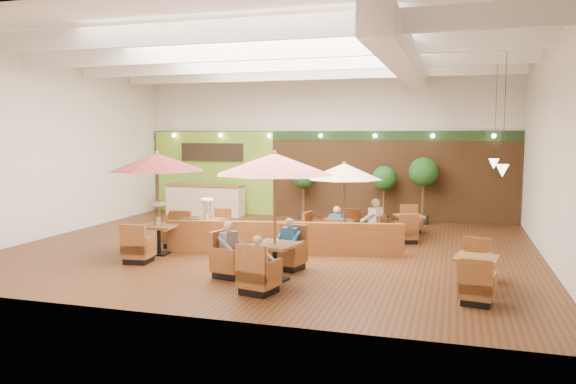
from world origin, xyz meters
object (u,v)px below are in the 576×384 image
at_px(table_0, 157,177).
at_px(diner_3, 338,222).
at_px(service_counter, 205,200).
at_px(topiary_2, 423,174).
at_px(table_2, 344,187).
at_px(diner_4, 374,217).
at_px(diner_2, 230,243).
at_px(booth_divider, 284,238).
at_px(topiary_1, 384,180).
at_px(table_4, 476,275).
at_px(table_5, 400,227).
at_px(diner_1, 288,238).
at_px(diner_0, 259,257).
at_px(table_1, 271,188).
at_px(topiary_0, 303,179).
at_px(table_3, 201,227).

xyz_separation_m(table_0, diner_3, (4.31, 2.03, -1.31)).
distance_m(service_counter, topiary_2, 8.22).
height_order(table_2, diner_4, table_2).
xyz_separation_m(diner_2, diner_4, (2.49, 4.50, 0.03)).
height_order(booth_divider, topiary_1, topiary_1).
xyz_separation_m(table_4, topiary_1, (-2.84, 8.25, 1.15)).
bearing_deg(table_5, topiary_2, 57.54).
relative_size(table_5, topiary_1, 1.23).
distance_m(diner_1, diner_2, 1.44).
xyz_separation_m(table_5, topiary_2, (0.50, 2.71, 1.41)).
bearing_deg(table_2, diner_0, -84.82).
bearing_deg(diner_3, booth_divider, -115.70).
bearing_deg(diner_1, diner_3, -91.08).
height_order(service_counter, table_5, service_counter).
xyz_separation_m(table_1, topiary_1, (1.33, 8.60, -0.50)).
height_order(table_0, table_2, table_0).
relative_size(booth_divider, topiary_0, 3.12).
relative_size(diner_2, diner_4, 0.90).
distance_m(table_2, table_5, 2.41).
relative_size(topiary_1, diner_0, 2.79).
bearing_deg(table_1, table_4, 17.87).
relative_size(service_counter, topiary_2, 1.29).
height_order(table_2, topiary_1, table_2).
distance_m(table_1, topiary_0, 8.77).
xyz_separation_m(topiary_1, diner_2, (-2.28, -8.61, -0.75)).
relative_size(table_0, diner_1, 3.65).
height_order(booth_divider, table_4, table_4).
bearing_deg(table_3, table_4, -19.64).
height_order(table_4, topiary_2, topiary_2).
height_order(table_3, diner_4, table_3).
bearing_deg(topiary_2, service_counter, -178.59).
bearing_deg(table_1, diner_3, 92.26).
distance_m(table_1, table_5, 6.49).
distance_m(table_5, diner_3, 2.72).
distance_m(table_4, topiary_2, 8.50).
relative_size(topiary_0, diner_4, 2.31).
distance_m(table_0, diner_2, 3.38).
xyz_separation_m(booth_divider, table_5, (2.67, 3.36, -0.10)).
bearing_deg(diner_4, topiary_1, 23.05).
height_order(booth_divider, table_1, table_1).
height_order(topiary_0, diner_0, topiary_0).
height_order(table_3, table_5, table_3).
relative_size(table_4, diner_1, 3.34).
height_order(service_counter, table_1, table_1).
bearing_deg(table_1, table_5, 82.81).
distance_m(table_2, topiary_0, 4.71).
bearing_deg(diner_0, table_3, 140.46).
bearing_deg(topiary_1, diner_3, -97.32).
xyz_separation_m(table_1, diner_0, (0.07, -1.02, -1.27)).
xyz_separation_m(table_1, topiary_0, (-1.61, 8.60, -0.52)).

